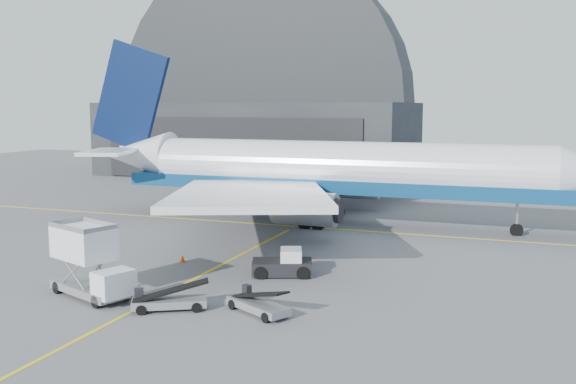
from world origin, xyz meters
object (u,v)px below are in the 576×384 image
at_px(airliner, 322,170).
at_px(catering_truck, 90,262).
at_px(pushback_tug, 284,265).
at_px(belt_loader_a, 168,301).
at_px(belt_loader_b, 258,304).

distance_m(airliner, catering_truck, 29.29).
bearing_deg(pushback_tug, airliner, 79.50).
xyz_separation_m(airliner, belt_loader_a, (-0.01, -29.16, -4.72)).
distance_m(catering_truck, belt_loader_a, 6.02).
bearing_deg(airliner, belt_loader_b, -79.94).
bearing_deg(pushback_tug, catering_truck, -157.00).
xyz_separation_m(catering_truck, belt_loader_a, (5.77, -0.61, -1.60)).
bearing_deg(airliner, pushback_tug, -80.09).
bearing_deg(belt_loader_a, belt_loader_b, -14.78).
xyz_separation_m(belt_loader_a, belt_loader_b, (4.96, 1.26, -0.01)).
relative_size(airliner, pushback_tug, 11.64).
distance_m(airliner, belt_loader_a, 29.54).
bearing_deg(belt_loader_b, catering_truck, -147.99).
bearing_deg(belt_loader_b, belt_loader_a, -137.20).
distance_m(pushback_tug, belt_loader_a, 9.98).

